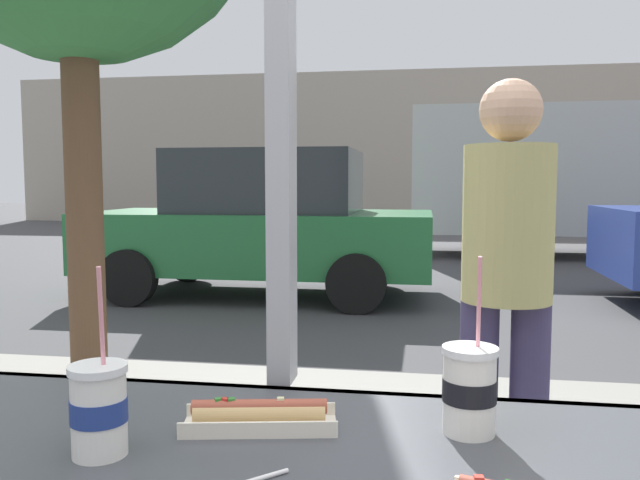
{
  "coord_description": "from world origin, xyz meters",
  "views": [
    {
      "loc": [
        0.3,
        -1.25,
        1.38
      ],
      "look_at": [
        -0.34,
        2.63,
        1.03
      ],
      "focal_mm": 36.28,
      "sensor_mm": 36.0,
      "label": 1
    }
  ],
  "objects": [
    {
      "name": "box_truck",
      "position": [
        3.26,
        11.43,
        1.52
      ],
      "size": [
        6.62,
        2.44,
        2.74
      ],
      "color": "beige",
      "rests_on": "ground"
    },
    {
      "name": "soda_cup_right",
      "position": [
        -0.2,
        -0.34,
        1.03
      ],
      "size": [
        0.09,
        0.09,
        0.3
      ],
      "color": "silver",
      "rests_on": "window_counter"
    },
    {
      "name": "ground_plane",
      "position": [
        0.0,
        8.0,
        0.0
      ],
      "size": [
        60.0,
        60.0,
        0.0
      ],
      "primitive_type": "plane",
      "color": "#424244"
    },
    {
      "name": "pedestrian",
      "position": [
        0.59,
        1.13,
        1.05
      ],
      "size": [
        0.32,
        0.32,
        1.63
      ],
      "color": "#383154",
      "rests_on": "sidewalk_strip"
    },
    {
      "name": "building_facade_far",
      "position": [
        0.0,
        20.68,
        2.5
      ],
      "size": [
        28.0,
        1.2,
        5.0
      ],
      "primitive_type": "cube",
      "color": "#A89E8E",
      "rests_on": "ground"
    },
    {
      "name": "hotdog_tray_near",
      "position": [
        0.02,
        -0.19,
        0.98
      ],
      "size": [
        0.28,
        0.15,
        0.05
      ],
      "color": "beige",
      "rests_on": "window_counter"
    },
    {
      "name": "soda_cup_left",
      "position": [
        0.38,
        -0.16,
        1.04
      ],
      "size": [
        0.09,
        0.09,
        0.31
      ],
      "color": "silver",
      "rests_on": "window_counter"
    },
    {
      "name": "parked_car_green",
      "position": [
        -1.66,
        6.38,
        0.88
      ],
      "size": [
        4.12,
        2.03,
        1.76
      ],
      "color": "#236B38",
      "rests_on": "ground"
    },
    {
      "name": "sidewalk_strip",
      "position": [
        0.0,
        1.6,
        0.06
      ],
      "size": [
        16.0,
        2.8,
        0.12
      ],
      "primitive_type": "cube",
      "color": "gray",
      "rests_on": "ground"
    }
  ]
}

